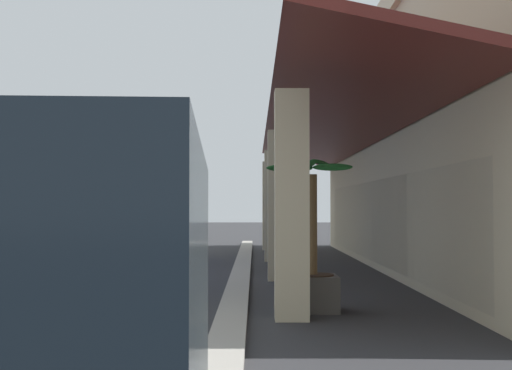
# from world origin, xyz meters

# --- Properties ---
(ground) EXTENTS (120.00, 120.00, 0.00)m
(ground) POSITION_xyz_m (0.00, 8.00, 0.00)
(ground) COLOR #2D2D30
(curb_strip) EXTENTS (28.20, 0.50, 0.12)m
(curb_strip) POSITION_xyz_m (-1.49, 2.72, 0.06)
(curb_strip) COLOR #9E998E
(curb_strip) RESTS_ON ground
(transit_bus) EXTENTS (11.29, 3.09, 3.34)m
(transit_bus) POSITION_xyz_m (-0.66, -1.01, 1.85)
(transit_bus) COLOR #193D9E
(transit_bus) RESTS_ON ground
(potted_palm) EXTENTS (1.92, 1.56, 2.71)m
(potted_palm) POSITION_xyz_m (6.43, 4.11, 0.67)
(potted_palm) COLOR #4C4742
(potted_palm) RESTS_ON ground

